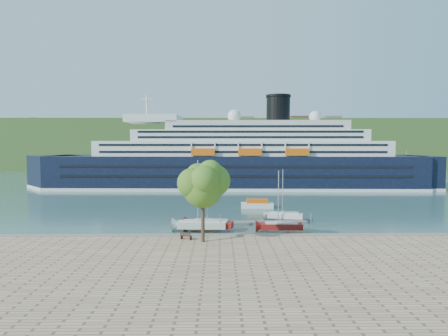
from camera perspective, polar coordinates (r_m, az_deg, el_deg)
ground at (r=50.01m, az=2.91°, el=-11.39°), size 400.00×400.00×0.00m
far_hillside at (r=193.15m, az=0.25°, el=3.62°), size 400.00×50.00×24.00m
quay_coping at (r=49.52m, az=2.93°, el=-10.17°), size 220.00×0.50×0.30m
cruise_ship at (r=107.07m, az=1.56°, el=4.02°), size 118.95×20.97×26.60m
park_bench at (r=48.05m, az=-5.78°, el=-10.20°), size 1.67×1.19×0.99m
promenade_tree at (r=45.88m, az=-3.25°, el=-4.56°), size 6.58×6.58×10.89m
floating_pontoon at (r=61.49m, az=4.75°, el=-8.29°), size 17.02×3.62×0.38m
sailboat_white_near at (r=55.29m, az=-3.43°, el=-4.55°), size 7.91×2.50×10.11m
sailboat_red at (r=55.59m, az=8.76°, el=-5.28°), size 6.80×2.14×8.70m
sailboat_white_far at (r=63.76m, az=9.31°, el=-4.28°), size 6.66×3.29×8.29m
tender_launch at (r=75.85m, az=5.07°, el=-5.40°), size 6.59×2.48×1.80m
sailboat_extra at (r=55.93m, az=-2.05°, el=-4.77°), size 7.62×3.66×9.49m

